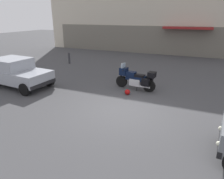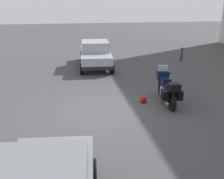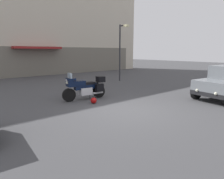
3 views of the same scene
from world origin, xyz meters
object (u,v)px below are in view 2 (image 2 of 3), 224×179
(motorcycle, at_px, (167,88))
(bollard_curbside, at_px, (182,54))
(helmet, at_px, (143,99))
(car_sedan_far, at_px, (95,54))

(motorcycle, relative_size, bollard_curbside, 2.42)
(helmet, distance_m, car_sedan_far, 6.54)
(car_sedan_far, xyz_separation_m, bollard_curbside, (-0.37, 5.94, -0.29))
(motorcycle, distance_m, helmet, 1.05)
(motorcycle, bearing_deg, bollard_curbside, -22.55)
(motorcycle, xyz_separation_m, car_sedan_far, (-6.55, -2.08, 0.16))
(helmet, relative_size, car_sedan_far, 0.06)
(motorcycle, height_order, bollard_curbside, motorcycle)
(motorcycle, height_order, car_sedan_far, car_sedan_far)
(car_sedan_far, height_order, bollard_curbside, car_sedan_far)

